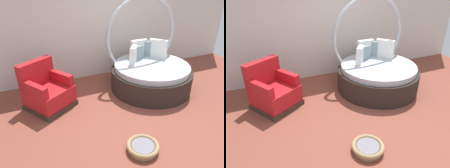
% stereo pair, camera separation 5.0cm
% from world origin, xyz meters
% --- Properties ---
extents(ground_plane, '(8.00, 8.00, 0.02)m').
position_xyz_m(ground_plane, '(0.00, 0.00, -0.01)').
color(ground_plane, brown).
extents(back_wall, '(8.00, 0.12, 2.68)m').
position_xyz_m(back_wall, '(0.00, 2.36, 1.34)').
color(back_wall, silver).
rests_on(back_wall, ground_plane).
extents(round_daybed, '(1.85, 1.85, 2.05)m').
position_xyz_m(round_daybed, '(0.69, 1.16, 0.41)').
color(round_daybed, '#2D231E').
rests_on(round_daybed, ground_plane).
extents(red_armchair, '(1.10, 1.10, 0.94)m').
position_xyz_m(red_armchair, '(-1.66, 1.26, 0.33)').
color(red_armchair, '#38281E').
rests_on(red_armchair, ground_plane).
extents(pet_basket, '(0.51, 0.51, 0.13)m').
position_xyz_m(pet_basket, '(-0.53, -0.61, 0.07)').
color(pet_basket, '#9E7F56').
rests_on(pet_basket, ground_plane).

